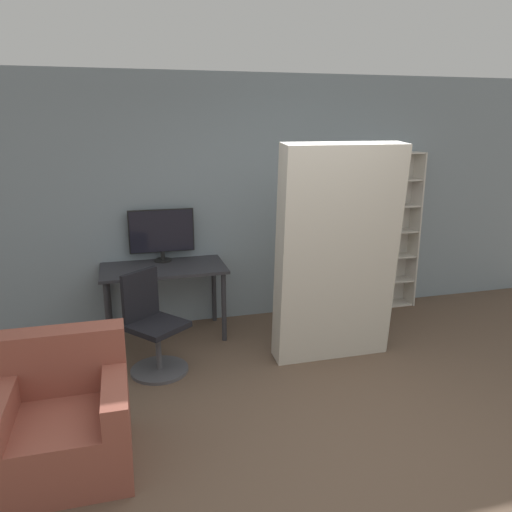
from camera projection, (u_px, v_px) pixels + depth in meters
The scene contains 8 objects.
ground_plane at pixel (337, 460), 3.35m from camera, with size 16.00×16.00×0.00m, color brown.
wall_back at pixel (241, 201), 5.52m from camera, with size 8.00×0.06×2.70m.
desk at pixel (164, 276), 5.13m from camera, with size 1.26×0.67×0.76m.
monitor at pixel (162, 233), 5.24m from camera, with size 0.68×0.18×0.56m.
office_chair at pixel (153, 332), 4.48m from camera, with size 0.62×0.62×0.92m.
bookshelf at pixel (373, 231), 5.92m from camera, with size 0.89×0.26×1.86m.
mattress_near at pixel (338, 256), 4.55m from camera, with size 1.11×0.42×2.04m.
armchair at pixel (63, 419), 3.26m from camera, with size 0.85×0.80×0.85m.
Camera 1 is at (-1.28, -2.63, 2.20)m, focal length 35.00 mm.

